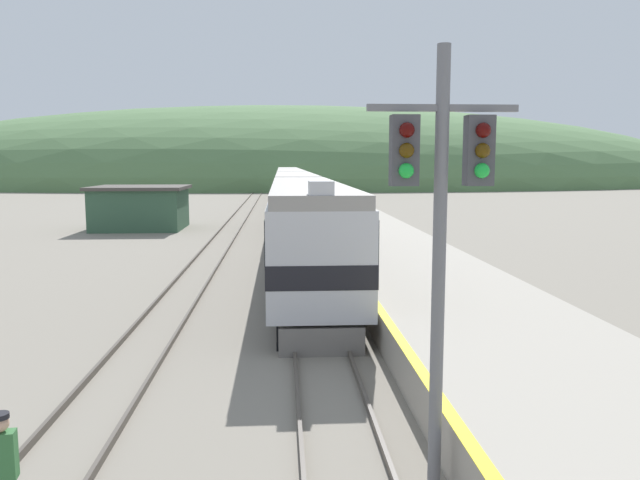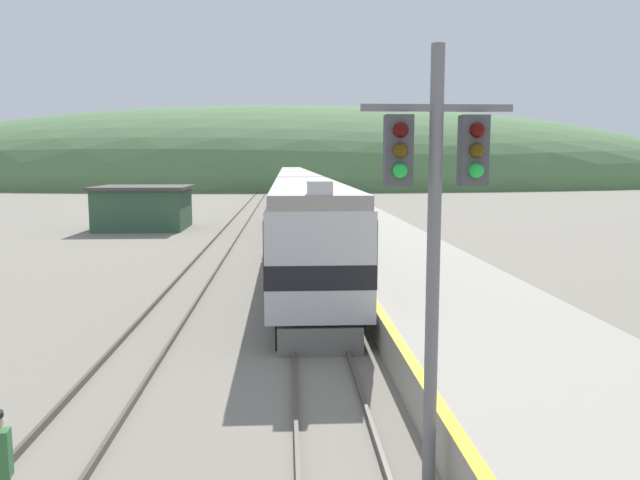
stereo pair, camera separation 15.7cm
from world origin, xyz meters
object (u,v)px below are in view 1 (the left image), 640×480
object	(u,v)px
carriage_fourth	(288,182)
track_worker	(3,468)
carriage_second	(295,200)
carriage_third	(291,188)
signal_mast_main	(441,208)
express_train_lead_car	(307,230)

from	to	relation	value
carriage_fourth	track_worker	distance (m)	79.19
carriage_second	carriage_third	world-z (taller)	same
signal_mast_main	track_worker	size ratio (longest dim) A/B	3.80
express_train_lead_car	signal_mast_main	xyz separation A→B (m)	(1.29, -16.16, 2.09)
express_train_lead_car	carriage_fourth	world-z (taller)	express_train_lead_car
track_worker	carriage_second	bearing A→B (deg)	82.76
express_train_lead_car	carriage_third	xyz separation A→B (m)	(0.00, 41.34, -0.01)
carriage_fourth	track_worker	world-z (taller)	carriage_fourth
carriage_second	carriage_fourth	distance (m)	41.36
carriage_third	track_worker	distance (m)	58.57
track_worker	signal_mast_main	bearing A→B (deg)	8.01
signal_mast_main	carriage_third	bearing A→B (deg)	91.29
signal_mast_main	track_worker	world-z (taller)	signal_mast_main
express_train_lead_car	track_worker	world-z (taller)	express_train_lead_car
carriage_fourth	signal_mast_main	size ratio (longest dim) A/B	2.94
carriage_third	signal_mast_main	bearing A→B (deg)	-88.71
express_train_lead_car	carriage_second	bearing A→B (deg)	90.00
carriage_third	carriage_fourth	size ratio (longest dim) A/B	1.00
signal_mast_main	carriage_second	bearing A→B (deg)	92.01
signal_mast_main	express_train_lead_car	bearing A→B (deg)	94.58
carriage_second	carriage_fourth	bearing A→B (deg)	90.00
carriage_second	express_train_lead_car	bearing A→B (deg)	-90.00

